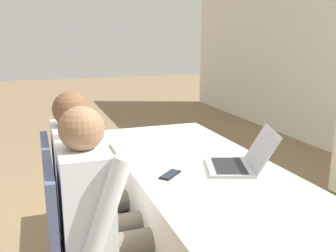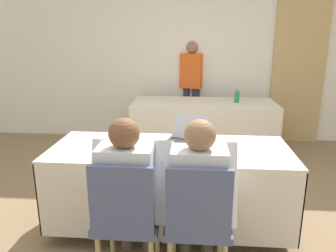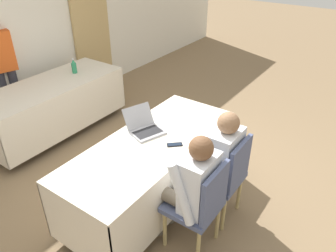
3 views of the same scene
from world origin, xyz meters
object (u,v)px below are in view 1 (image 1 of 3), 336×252
(person_white_shirt, at_px, (103,213))
(laptop, at_px, (239,162))
(cell_phone, at_px, (170,175))
(person_checkered_shirt, at_px, (89,177))
(chair_near_left, at_px, (72,205))
(chair_near_right, at_px, (82,248))

(person_white_shirt, bearing_deg, laptop, -81.28)
(cell_phone, distance_m, person_checkered_shirt, 0.51)
(chair_near_left, height_order, person_white_shirt, person_white_shirt)
(cell_phone, xyz_separation_m, chair_near_left, (-0.32, -0.49, -0.24))
(person_checkered_shirt, bearing_deg, laptop, -114.61)
(person_checkered_shirt, bearing_deg, chair_near_left, 90.00)
(cell_phone, bearing_deg, person_checkered_shirt, -173.01)
(laptop, xyz_separation_m, cell_phone, (-0.03, -0.39, -0.04))
(laptop, height_order, cell_phone, laptop)
(person_checkered_shirt, relative_size, person_white_shirt, 1.00)
(chair_near_left, height_order, person_checkered_shirt, person_checkered_shirt)
(laptop, height_order, person_checkered_shirt, person_checkered_shirt)
(chair_near_right, height_order, person_checkered_shirt, person_checkered_shirt)
(cell_phone, relative_size, chair_near_left, 0.16)
(chair_near_right, bearing_deg, cell_phone, -72.73)
(laptop, xyz_separation_m, person_checkered_shirt, (-0.36, -0.78, -0.12))
(laptop, distance_m, chair_near_right, 0.93)
(cell_phone, height_order, person_checkered_shirt, person_checkered_shirt)
(chair_near_right, relative_size, person_white_shirt, 0.78)
(laptop, height_order, person_white_shirt, person_white_shirt)
(laptop, relative_size, person_white_shirt, 0.37)
(cell_phone, bearing_deg, laptop, 42.19)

